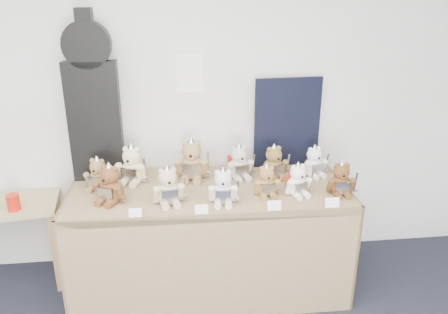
{
  "coord_description": "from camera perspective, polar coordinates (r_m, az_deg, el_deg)",
  "views": [
    {
      "loc": [
        0.33,
        -0.86,
        2.17
      ],
      "look_at": [
        0.65,
        1.94,
        1.11
      ],
      "focal_mm": 35.0,
      "sensor_mm": 36.0,
      "label": 1
    }
  ],
  "objects": [
    {
      "name": "room_shell",
      "position": [
        3.4,
        -4.49,
        10.79
      ],
      "size": [
        6.0,
        6.0,
        6.0
      ],
      "color": "white",
      "rests_on": "floor"
    },
    {
      "name": "display_table",
      "position": [
        3.19,
        -1.83,
        -7.5
      ],
      "size": [
        2.02,
        0.86,
        0.84
      ],
      "rotation": [
        0.0,
        0.0,
        -0.01
      ],
      "color": "olive",
      "rests_on": "floor"
    },
    {
      "name": "side_table",
      "position": [
        3.73,
        -27.06,
        -7.19
      ],
      "size": [
        0.89,
        0.57,
        0.69
      ],
      "rotation": [
        0.0,
        0.0,
        0.13
      ],
      "color": "#9C8554",
      "rests_on": "floor"
    },
    {
      "name": "guitar_case",
      "position": [
        3.3,
        -16.75,
        7.12
      ],
      "size": [
        0.38,
        0.11,
        1.24
      ],
      "rotation": [
        0.0,
        0.0,
        -0.01
      ],
      "color": "black",
      "rests_on": "display_table"
    },
    {
      "name": "navy_board",
      "position": [
        3.52,
        8.28,
        4.46
      ],
      "size": [
        0.54,
        0.06,
        0.72
      ],
      "primitive_type": "cube",
      "rotation": [
        0.0,
        0.0,
        0.07
      ],
      "color": "black",
      "rests_on": "display_table"
    },
    {
      "name": "red_cup",
      "position": [
        3.51,
        -25.82,
        -5.35
      ],
      "size": [
        0.09,
        0.09,
        0.12
      ],
      "primitive_type": "cylinder",
      "color": "red",
      "rests_on": "side_table"
    },
    {
      "name": "teddy_front_far_left",
      "position": [
        3.03,
        -14.68,
        -3.6
      ],
      "size": [
        0.24,
        0.24,
        0.3
      ],
      "rotation": [
        0.0,
        0.0,
        -0.46
      ],
      "color": "brown",
      "rests_on": "display_table"
    },
    {
      "name": "teddy_front_left",
      "position": [
        2.93,
        -7.3,
        -3.95
      ],
      "size": [
        0.24,
        0.21,
        0.29
      ],
      "rotation": [
        0.0,
        0.0,
        0.18
      ],
      "color": "#C7B08C",
      "rests_on": "display_table"
    },
    {
      "name": "teddy_front_centre",
      "position": [
        2.92,
        -0.13,
        -4.07
      ],
      "size": [
        0.22,
        0.19,
        0.27
      ],
      "rotation": [
        0.0,
        0.0,
        -0.1
      ],
      "color": "silver",
      "rests_on": "display_table"
    },
    {
      "name": "teddy_front_right",
      "position": [
        3.05,
        5.58,
        -3.26
      ],
      "size": [
        0.2,
        0.16,
        0.25
      ],
      "rotation": [
        0.0,
        0.0,
        0.04
      ],
      "color": "olive",
      "rests_on": "display_table"
    },
    {
      "name": "teddy_front_far_right",
      "position": [
        3.08,
        9.6,
        -3.11
      ],
      "size": [
        0.21,
        0.19,
        0.26
      ],
      "rotation": [
        0.0,
        0.0,
        0.26
      ],
      "color": "white",
      "rests_on": "display_table"
    },
    {
      "name": "teddy_front_end",
      "position": [
        3.15,
        15.01,
        -2.93
      ],
      "size": [
        0.22,
        0.18,
        0.26
      ],
      "rotation": [
        0.0,
        0.0,
        -0.08
      ],
      "color": "brown",
      "rests_on": "display_table"
    },
    {
      "name": "teddy_back_left",
      "position": [
        3.3,
        -11.93,
        -1.19
      ],
      "size": [
        0.26,
        0.24,
        0.32
      ],
      "rotation": [
        0.0,
        0.0,
        -0.31
      ],
      "color": "beige",
      "rests_on": "display_table"
    },
    {
      "name": "teddy_back_centre_left",
      "position": [
        3.29,
        -4.24,
        -0.59
      ],
      "size": [
        0.28,
        0.24,
        0.35
      ],
      "rotation": [
        0.0,
        0.0,
        -0.14
      ],
      "color": "#A17E50",
      "rests_on": "display_table"
    },
    {
      "name": "teddy_back_centre_right",
      "position": [
        3.32,
        1.98,
        -0.84
      ],
      "size": [
        0.24,
        0.22,
        0.29
      ],
      "rotation": [
        0.0,
        0.0,
        0.22
      ],
      "color": "beige",
      "rests_on": "display_table"
    },
    {
      "name": "teddy_back_right",
      "position": [
        3.33,
        6.55,
        -0.86
      ],
      "size": [
        0.24,
        0.22,
        0.29
      ],
      "rotation": [
        0.0,
        0.0,
        0.3
      ],
      "color": "olive",
      "rests_on": "display_table"
    },
    {
      "name": "teddy_back_end",
      "position": [
        3.42,
        11.7,
        -0.71
      ],
      "size": [
        0.22,
        0.2,
        0.27
      ],
      "rotation": [
        0.0,
        0.0,
        0.3
      ],
      "color": "white",
      "rests_on": "display_table"
    },
    {
      "name": "teddy_back_far_left",
      "position": [
        3.25,
        -16.12,
        -2.29
      ],
      "size": [
        0.21,
        0.2,
        0.26
      ],
      "rotation": [
        0.0,
        0.0,
        -0.31
      ],
      "color": "olive",
      "rests_on": "display_table"
    },
    {
      "name": "entry_card_a",
      "position": [
        2.82,
        -11.51,
        -7.15
      ],
      "size": [
        0.08,
        0.02,
        0.06
      ],
      "primitive_type": "cube",
      "rotation": [
        -0.24,
        0.0,
        -0.01
      ],
      "color": "white",
      "rests_on": "display_table"
    },
    {
      "name": "entry_card_b",
      "position": [
        2.81,
        -2.96,
        -6.84
      ],
      "size": [
        0.09,
        0.02,
        0.06
      ],
      "primitive_type": "cube",
      "rotation": [
        -0.24,
        0.0,
        -0.01
      ],
      "color": "white",
      "rests_on": "display_table"
    },
    {
      "name": "entry_card_c",
      "position": [
        2.87,
        6.58,
        -6.31
      ],
      "size": [
        0.09,
        0.02,
        0.06
      ],
      "primitive_type": "cube",
      "rotation": [
        -0.24,
        0.0,
        -0.01
      ],
      "color": "white",
      "rests_on": "display_table"
    },
    {
      "name": "entry_card_d",
      "position": [
        2.97,
        13.97,
        -5.79
      ],
      "size": [
        0.09,
        0.02,
        0.07
      ],
      "primitive_type": "cube",
      "rotation": [
        -0.24,
        0.0,
        -0.01
      ],
      "color": "white",
      "rests_on": "display_table"
    }
  ]
}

